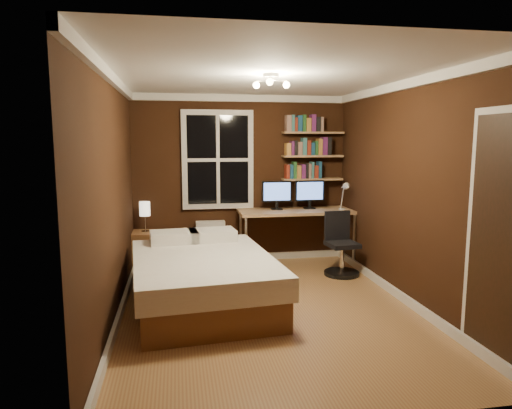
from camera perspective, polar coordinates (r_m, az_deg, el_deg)
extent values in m
plane|color=#905C39|center=(5.15, 1.50, -12.90)|extent=(4.20, 4.20, 0.00)
cube|color=black|center=(6.90, -1.90, 3.14)|extent=(3.20, 0.04, 2.50)
cube|color=black|center=(4.79, -17.55, 0.60)|extent=(0.04, 4.20, 2.50)
cube|color=black|center=(5.39, 18.48, 1.35)|extent=(0.04, 4.20, 2.50)
cube|color=white|center=(4.85, 1.62, 15.87)|extent=(3.20, 4.20, 0.02)
cube|color=silver|center=(6.81, -4.80, 5.58)|extent=(1.06, 0.06, 1.46)
cube|color=#9B734B|center=(7.02, 7.02, 3.17)|extent=(0.92, 0.22, 0.03)
cube|color=#9B734B|center=(7.00, 7.07, 6.03)|extent=(0.92, 0.22, 0.03)
cube|color=#9B734B|center=(6.99, 7.12, 8.89)|extent=(0.92, 0.22, 0.03)
cube|color=brown|center=(5.23, -6.60, -10.72)|extent=(1.59, 2.14, 0.32)
cube|color=white|center=(5.15, -6.65, -7.75)|extent=(1.68, 2.20, 0.24)
cube|color=silver|center=(5.83, -10.21, -4.01)|extent=(0.62, 0.46, 0.14)
cube|color=silver|center=(5.89, -5.52, -3.80)|extent=(0.62, 0.46, 0.14)
cube|color=brown|center=(6.76, -13.57, -5.60)|extent=(0.50, 0.50, 0.54)
cube|color=silver|center=(6.88, -5.69, -4.74)|extent=(0.43, 0.15, 0.64)
cube|color=#9B734B|center=(6.78, 5.09, -0.85)|extent=(1.72, 0.64, 0.04)
cylinder|color=beige|center=(6.42, -1.23, -5.03)|extent=(0.04, 0.04, 0.77)
cylinder|color=beige|center=(6.84, 12.16, -4.40)|extent=(0.04, 0.04, 0.77)
cylinder|color=beige|center=(6.97, -1.93, -3.99)|extent=(0.04, 0.04, 0.77)
cylinder|color=beige|center=(7.36, 10.52, -3.48)|extent=(0.04, 0.04, 0.77)
cylinder|color=black|center=(6.45, 10.64, -8.43)|extent=(0.48, 0.48, 0.05)
cylinder|color=silver|center=(6.40, 10.69, -6.72)|extent=(0.05, 0.05, 0.35)
cube|color=black|center=(6.35, 10.74, -4.93)|extent=(0.43, 0.43, 0.06)
cube|color=black|center=(6.46, 10.12, -2.58)|extent=(0.37, 0.08, 0.41)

